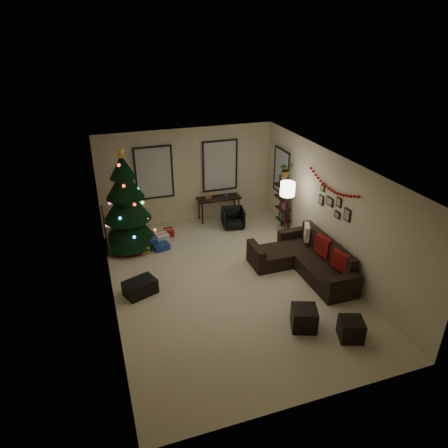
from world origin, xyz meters
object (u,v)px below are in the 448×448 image
at_px(sofa, 306,260).
at_px(desk_chair, 233,218).
at_px(desk, 219,200).
at_px(bookshelf, 284,205).
at_px(christmas_tree, 127,207).

height_order(sofa, desk_chair, sofa).
height_order(desk, bookshelf, bookshelf).
bearing_deg(christmas_tree, sofa, -33.65).
bearing_deg(bookshelf, christmas_tree, 174.75).
xyz_separation_m(christmas_tree, desk_chair, (2.91, 0.21, -0.83)).
xyz_separation_m(sofa, desk, (-1.04, 3.34, 0.34)).
bearing_deg(christmas_tree, bookshelf, -5.25).
bearing_deg(desk_chair, bookshelf, -14.96).
relative_size(desk, bookshelf, 0.81).
bearing_deg(sofa, desk, 107.29).
distance_m(desk, desk_chair, 0.75).
xyz_separation_m(desk, desk_chair, (0.21, -0.65, -0.32)).
relative_size(sofa, bookshelf, 1.58).
relative_size(christmas_tree, sofa, 1.09).
height_order(sofa, desk, sofa).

